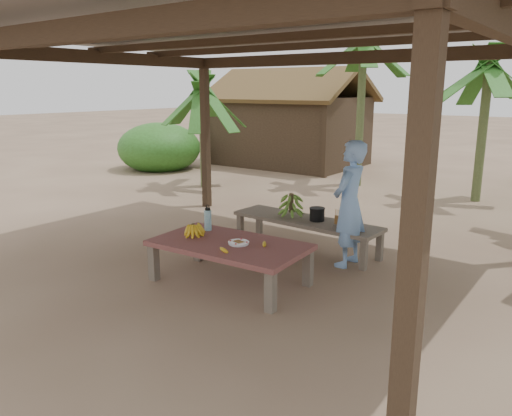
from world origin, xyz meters
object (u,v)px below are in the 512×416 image
Objects in this scene: water_flask at (208,219)px; woman at (349,204)px; work_table at (229,248)px; cooking_pot at (317,214)px; plate at (239,243)px; ripe_banana_bunch at (193,229)px; bench at (306,223)px.

woman is at bearing 39.45° from water_flask.
water_flask is at bearing 152.57° from work_table.
plate is at bearing -93.93° from cooking_pot.
water_flask is at bearing 160.59° from plate.
work_table is 5.56× the size of water_flask.
cooking_pot reaches higher than plate.
bench is at bearing 69.39° from ripe_banana_bunch.
work_table is 1.14× the size of woman.
bench is 1.52m from water_flask.
woman is (0.76, -0.22, 0.42)m from bench.
woman is at bearing 46.02° from ripe_banana_bunch.
water_flask is 0.20× the size of woman.
ripe_banana_bunch is 0.17× the size of woman.
work_table is at bearing 4.12° from ripe_banana_bunch.
woman is at bearing 62.84° from plate.
woman reaches higher than plate.
ripe_banana_bunch is at bearing -114.98° from cooking_pot.
ripe_banana_bunch is 2.00m from woman.
ripe_banana_bunch is at bearing -45.26° from woman.
ripe_banana_bunch is 1.12× the size of plate.
ripe_banana_bunch is at bearing -107.81° from bench.
water_flask is at bearing -112.06° from bench.
plate is at bearing -0.64° from work_table.
woman is (0.71, 1.39, 0.30)m from plate.
work_table is 0.83× the size of bench.
bench is at bearing -107.35° from woman.
ripe_banana_bunch is 1.85m from cooking_pot.
bench is at bearing 91.76° from plate.
woman is at bearing 55.51° from work_table.
work_table is at bearing -24.14° from water_flask.
water_flask is (-0.01, 0.28, 0.06)m from ripe_banana_bunch.
plate is 0.73× the size of water_flask.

